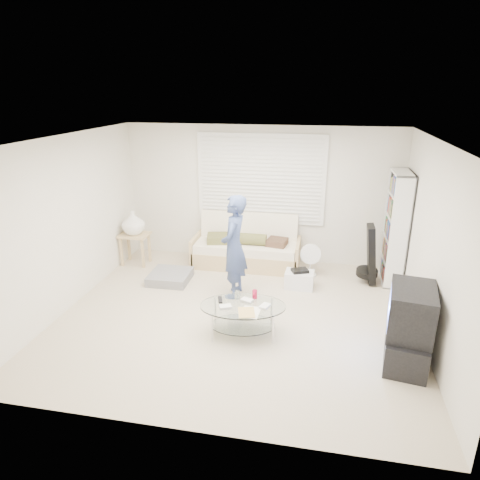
% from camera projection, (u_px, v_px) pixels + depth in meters
% --- Properties ---
extents(ground, '(5.00, 5.00, 0.00)m').
position_uv_depth(ground, '(237.00, 315.00, 6.19)').
color(ground, '#B7A68E').
rests_on(ground, ground).
extents(room_shell, '(5.02, 4.52, 2.51)m').
position_uv_depth(room_shell, '(243.00, 198.00, 6.08)').
color(room_shell, silver).
rests_on(room_shell, ground).
extents(window_blinds, '(2.32, 0.08, 1.62)m').
position_uv_depth(window_blinds, '(261.00, 179.00, 7.70)').
color(window_blinds, silver).
rests_on(window_blinds, ground).
extents(futon_sofa, '(1.94, 0.78, 0.95)m').
position_uv_depth(futon_sofa, '(246.00, 249.00, 7.84)').
color(futon_sofa, tan).
rests_on(futon_sofa, ground).
extents(grey_floor_pillow, '(0.68, 0.68, 0.15)m').
position_uv_depth(grey_floor_pillow, '(170.00, 277.00, 7.27)').
color(grey_floor_pillow, slate).
rests_on(grey_floor_pillow, ground).
extents(side_table, '(0.52, 0.42, 1.02)m').
position_uv_depth(side_table, '(134.00, 225.00, 7.75)').
color(side_table, tan).
rests_on(side_table, ground).
extents(bookshelf, '(0.29, 0.79, 1.87)m').
position_uv_depth(bookshelf, '(395.00, 228.00, 7.02)').
color(bookshelf, white).
rests_on(bookshelf, ground).
extents(guitar_case, '(0.36, 0.36, 0.99)m').
position_uv_depth(guitar_case, '(370.00, 259.00, 7.07)').
color(guitar_case, black).
rests_on(guitar_case, ground).
extents(floor_fan, '(0.36, 0.24, 0.59)m').
position_uv_depth(floor_fan, '(311.00, 257.00, 7.38)').
color(floor_fan, white).
rests_on(floor_fan, ground).
extents(storage_bin, '(0.47, 0.34, 0.32)m').
position_uv_depth(storage_bin, '(299.00, 279.00, 7.01)').
color(storage_bin, white).
rests_on(storage_bin, ground).
extents(tv_unit, '(0.60, 0.95, 0.96)m').
position_uv_depth(tv_unit, '(409.00, 327.00, 5.01)').
color(tv_unit, black).
rests_on(tv_unit, ground).
extents(coffee_table, '(1.23, 0.89, 0.54)m').
position_uv_depth(coffee_table, '(243.00, 311.00, 5.63)').
color(coffee_table, silver).
rests_on(coffee_table, ground).
extents(standing_person, '(0.42, 0.62, 1.63)m').
position_uv_depth(standing_person, '(234.00, 247.00, 6.52)').
color(standing_person, navy).
rests_on(standing_person, ground).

